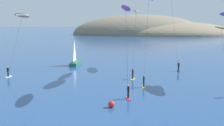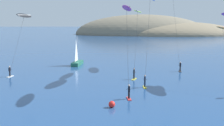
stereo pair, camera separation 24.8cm
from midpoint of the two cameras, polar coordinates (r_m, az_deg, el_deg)
headland_island at (r=165.15m, az=7.91°, el=5.79°), size 93.65×44.69×22.87m
sailboat_near at (r=56.46m, az=-7.24°, el=0.30°), size 1.94×5.96×5.70m
kitesurfer_blue at (r=42.41m, az=7.48°, el=11.93°), size 2.73×9.56×12.54m
kitesurfer_lime at (r=46.95m, az=4.95°, el=9.42°), size 2.36×9.24×10.58m
kitesurfer_magenta at (r=33.78m, az=2.86°, el=9.54°), size 1.47×6.32×10.79m
kitesurfer_white at (r=54.32m, az=12.09°, el=12.01°), size 2.07×9.05×13.42m
kitesurfer_orange at (r=40.01m, az=21.47°, el=5.69°), size 2.21×9.15×8.17m
kitesurfer_black at (r=50.69m, az=-17.89°, el=8.29°), size 2.56×8.39×10.10m
marker_buoy at (r=29.44m, az=-0.16°, el=-8.38°), size 0.70×0.70×0.70m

